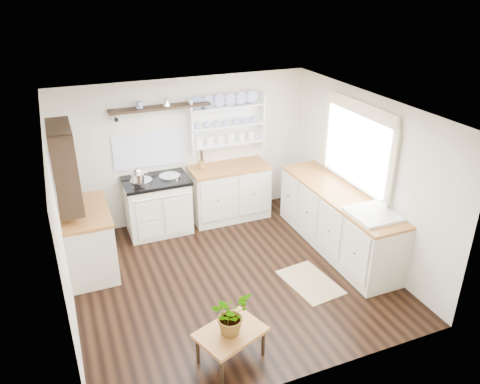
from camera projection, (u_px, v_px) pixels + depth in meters
name	position (u px, v px, depth m)	size (l,w,h in m)	color
floor	(231.00, 276.00, 6.31)	(4.00, 3.80, 0.01)	black
wall_back	(187.00, 151.00, 7.41)	(4.00, 0.02, 2.30)	beige
wall_right	(364.00, 175.00, 6.50)	(0.02, 3.80, 2.30)	beige
wall_left	(60.00, 230.00, 5.13)	(0.02, 3.80, 2.30)	beige
ceiling	(229.00, 109.00, 5.33)	(4.00, 3.80, 0.01)	white
window	(358.00, 144.00, 6.43)	(0.08, 1.55, 1.22)	white
aga_cooker	(158.00, 205.00, 7.23)	(0.99, 0.69, 0.91)	beige
back_cabinets	(229.00, 191.00, 7.66)	(1.27, 0.63, 0.90)	beige
right_cabinets	(337.00, 220.00, 6.78)	(0.62, 2.43, 0.90)	beige
belfast_sink	(372.00, 222.00, 6.00)	(0.55, 0.60, 0.45)	white
left_cabinets	(88.00, 239.00, 6.28)	(0.62, 1.13, 0.90)	beige
plate_rack	(226.00, 122.00, 7.43)	(1.20, 0.22, 0.90)	white
high_shelf	(160.00, 108.00, 6.84)	(1.50, 0.29, 0.16)	black
left_shelving	(64.00, 165.00, 5.77)	(0.28, 0.80, 1.05)	black
kettle	(138.00, 175.00, 6.78)	(0.19, 0.19, 0.23)	silver
utensil_crock	(202.00, 164.00, 7.36)	(0.10, 0.10, 0.12)	olive
center_table	(231.00, 335.00, 4.83)	(0.80, 0.69, 0.37)	brown
potted_plant	(230.00, 314.00, 4.71)	(0.40, 0.34, 0.44)	#3F7233
floor_rug	(310.00, 282.00, 6.16)	(0.55, 0.85, 0.02)	#948756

